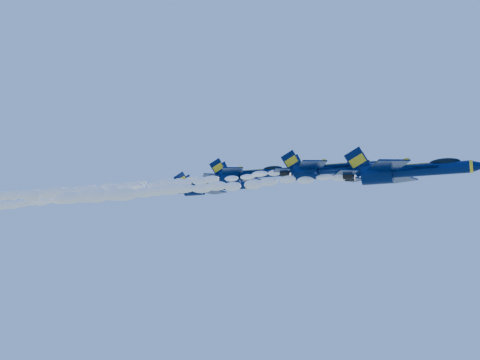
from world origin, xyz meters
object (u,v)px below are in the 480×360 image
(jet_second, at_px, (329,169))
(jet_third, at_px, (249,174))
(jet_fourth, at_px, (211,187))
(jet_lead, at_px, (406,171))

(jet_second, distance_m, jet_third, 17.84)
(jet_second, height_order, jet_fourth, jet_fourth)
(jet_third, distance_m, jet_fourth, 13.49)
(jet_lead, relative_size, jet_third, 1.17)
(jet_second, bearing_deg, jet_third, 146.87)
(jet_lead, distance_m, jet_second, 10.61)
(jet_second, relative_size, jet_third, 1.00)
(jet_lead, height_order, jet_fourth, jet_fourth)
(jet_lead, xyz_separation_m, jet_third, (-25.02, 12.15, 3.79))
(jet_lead, height_order, jet_third, jet_third)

